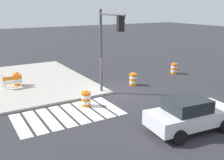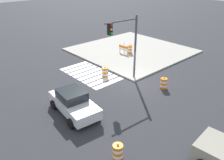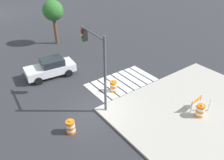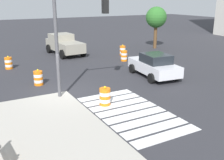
# 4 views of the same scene
# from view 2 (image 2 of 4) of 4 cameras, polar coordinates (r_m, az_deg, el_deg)

# --- Properties ---
(ground_plane) EXTENTS (120.00, 120.00, 0.00)m
(ground_plane) POSITION_cam_2_polar(r_m,az_deg,el_deg) (20.21, 5.52, -0.58)
(ground_plane) COLOR #2D2D33
(sidewalk_corner) EXTENTS (12.00, 12.00, 0.15)m
(sidewalk_corner) POSITION_cam_2_polar(r_m,az_deg,el_deg) (28.02, 4.87, 7.39)
(sidewalk_corner) COLOR #ADA89E
(sidewalk_corner) RESTS_ON ground
(crosswalk_stripes) EXTENTS (5.85, 3.20, 0.02)m
(crosswalk_stripes) POSITION_cam_2_polar(r_m,az_deg,el_deg) (21.79, -5.46, 1.52)
(crosswalk_stripes) COLOR silver
(crosswalk_stripes) RESTS_ON ground
(sports_car) EXTENTS (4.47, 2.49, 1.63)m
(sports_car) POSITION_cam_2_polar(r_m,az_deg,el_deg) (15.88, -9.55, -5.52)
(sports_car) COLOR silver
(sports_car) RESTS_ON ground
(traffic_barrel_near_corner) EXTENTS (0.56, 0.56, 1.02)m
(traffic_barrel_near_corner) POSITION_cam_2_polar(r_m,az_deg,el_deg) (12.48, 1.44, -17.44)
(traffic_barrel_near_corner) COLOR orange
(traffic_barrel_near_corner) RESTS_ON ground
(traffic_barrel_median_far) EXTENTS (0.56, 0.56, 1.02)m
(traffic_barrel_median_far) POSITION_cam_2_polar(r_m,az_deg,el_deg) (20.98, -1.73, 1.95)
(traffic_barrel_median_far) COLOR orange
(traffic_barrel_median_far) RESTS_ON ground
(traffic_barrel_far_curb) EXTENTS (0.56, 0.56, 1.02)m
(traffic_barrel_far_curb) POSITION_cam_2_polar(r_m,az_deg,el_deg) (19.42, 12.71, -0.81)
(traffic_barrel_far_curb) COLOR orange
(traffic_barrel_far_curb) RESTS_ON ground
(traffic_barrel_on_sidewalk) EXTENTS (0.56, 0.56, 1.02)m
(traffic_barrel_on_sidewalk) POSITION_cam_2_polar(r_m,az_deg,el_deg) (26.71, 4.44, 7.65)
(traffic_barrel_on_sidewalk) COLOR orange
(traffic_barrel_on_sidewalk) RESTS_ON sidewalk_corner
(construction_barricade) EXTENTS (1.30, 0.86, 1.00)m
(construction_barricade) POSITION_cam_2_polar(r_m,az_deg,el_deg) (26.64, 3.08, 7.90)
(construction_barricade) COLOR silver
(construction_barricade) RESTS_ON sidewalk_corner
(traffic_light_pole) EXTENTS (0.49, 3.29, 5.50)m
(traffic_light_pole) POSITION_cam_2_polar(r_m,az_deg,el_deg) (18.85, 3.39, 10.28)
(traffic_light_pole) COLOR #4C4C51
(traffic_light_pole) RESTS_ON sidewalk_corner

